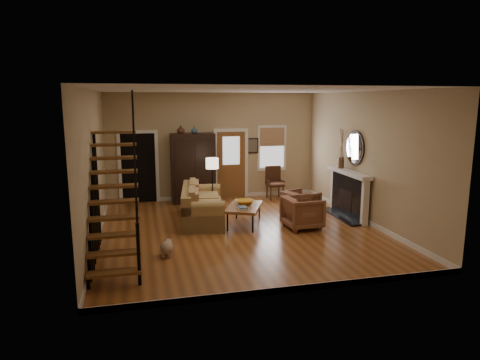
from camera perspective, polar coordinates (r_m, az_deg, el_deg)
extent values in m
plane|color=#995627|center=(10.34, -0.02, -6.70)|extent=(7.00, 7.00, 0.00)
plane|color=white|center=(9.87, -0.02, 11.90)|extent=(7.00, 7.00, 0.00)
cube|color=tan|center=(13.38, -3.55, 4.48)|extent=(6.50, 0.04, 3.30)
cube|color=tan|center=(9.75, -18.94, 1.61)|extent=(0.04, 7.00, 3.30)
cube|color=tan|center=(11.18, 16.41, 2.85)|extent=(0.04, 7.00, 3.30)
cube|color=black|center=(13.40, -13.37, 1.63)|extent=(1.00, 0.36, 2.10)
cube|color=brown|center=(13.54, -1.21, 2.01)|extent=(0.90, 0.06, 2.10)
cube|color=silver|center=(13.81, 4.28, 4.25)|extent=(0.96, 0.06, 1.46)
cube|color=black|center=(11.74, 14.42, -2.03)|extent=(0.24, 1.60, 1.15)
cube|color=white|center=(11.60, 14.30, 0.97)|extent=(0.30, 1.95, 0.10)
cylinder|color=silver|center=(11.57, 15.02, 4.17)|extent=(0.05, 0.90, 0.90)
imported|color=#4C2619|center=(12.74, -7.91, 6.68)|extent=(0.24, 0.24, 0.25)
imported|color=#334C60|center=(12.78, -6.11, 6.65)|extent=(0.20, 0.20, 0.21)
imported|color=orange|center=(10.75, 0.62, -2.96)|extent=(0.44, 0.44, 0.11)
imported|color=brown|center=(10.52, 8.35, -4.30)|extent=(0.91, 0.89, 0.78)
imported|color=brown|center=(11.40, 8.10, -3.24)|extent=(1.05, 1.04, 0.74)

